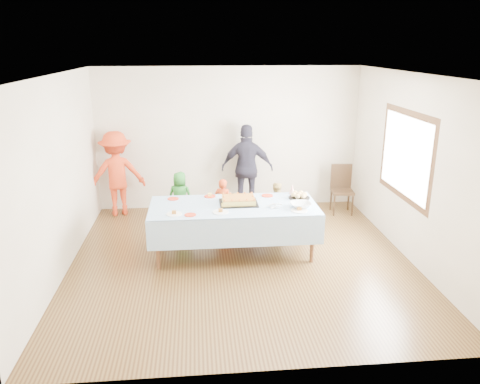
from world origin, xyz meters
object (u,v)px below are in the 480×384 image
(birthday_cake, at_px, (239,200))
(adult_left, at_px, (117,174))
(dining_chair, at_px, (342,186))
(party_table, at_px, (234,209))

(birthday_cake, bearing_deg, adult_left, 138.20)
(birthday_cake, distance_m, dining_chair, 2.68)
(party_table, bearing_deg, birthday_cake, 39.72)
(birthday_cake, distance_m, adult_left, 2.81)
(party_table, bearing_deg, dining_chair, 37.42)
(birthday_cake, xyz_separation_m, adult_left, (-2.09, 1.87, -0.04))
(party_table, distance_m, adult_left, 2.79)
(birthday_cake, relative_size, adult_left, 0.36)
(birthday_cake, xyz_separation_m, dining_chair, (2.12, 1.61, -0.32))
(party_table, bearing_deg, adult_left, 136.08)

